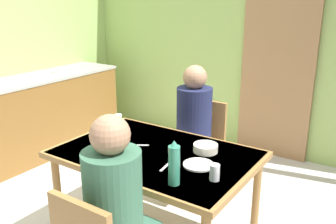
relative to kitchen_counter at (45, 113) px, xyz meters
name	(u,v)px	position (x,y,z in m)	size (l,w,h in m)	color
wall_back	(234,32)	(1.69, 1.42, 0.91)	(4.25, 0.10, 2.72)	#98B862
door_wooden	(277,69)	(2.26, 1.34, 0.55)	(0.80, 0.05, 2.00)	#956C47
kitchen_counter	(45,113)	(0.00, 0.00, 0.00)	(0.61, 1.85, 0.91)	brown
dining_table	(156,161)	(2.10, -0.70, 0.20)	(1.35, 0.91, 0.73)	olive
chair_far_diner	(200,143)	(2.01, 0.11, 0.05)	(0.40, 0.40, 0.87)	olive
person_near_diner	(115,196)	(2.32, -1.37, 0.33)	(0.30, 0.37, 0.77)	#346551
person_far_diner	(193,117)	(2.01, -0.02, 0.33)	(0.30, 0.37, 0.77)	#15254C
water_bottle_green_near	(174,164)	(2.45, -1.01, 0.40)	(0.07, 0.07, 0.27)	#358A6C
serving_bowl_center	(206,148)	(2.38, -0.50, 0.30)	(0.17, 0.17, 0.06)	#F0E8CE
dinner_plate_near_left	(116,134)	(1.65, -0.60, 0.28)	(0.23, 0.23, 0.01)	white
dinner_plate_near_right	(198,165)	(2.45, -0.72, 0.28)	(0.20, 0.20, 0.01)	white
drinking_glass_by_near_diner	(118,121)	(1.54, -0.45, 0.33)	(0.06, 0.06, 0.11)	silver
drinking_glass_by_far_diner	(215,172)	(2.62, -0.84, 0.32)	(0.06, 0.06, 0.10)	silver
bread_plate_sliced	(122,156)	(1.97, -0.90, 0.29)	(0.19, 0.19, 0.02)	#DBB77A
cutlery_knife_near	(166,166)	(2.28, -0.85, 0.28)	(0.15, 0.02, 0.00)	silver
cutlery_fork_near	(138,145)	(1.92, -0.68, 0.28)	(0.15, 0.02, 0.00)	silver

